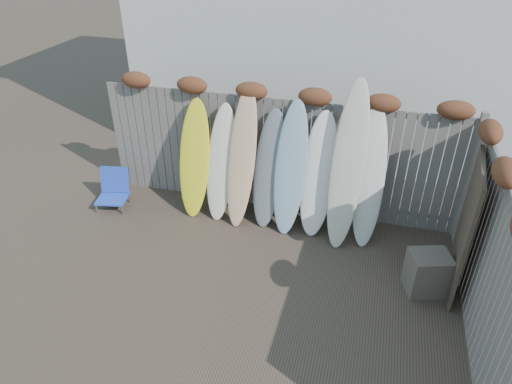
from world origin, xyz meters
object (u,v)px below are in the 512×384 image
(lattice_panel, at_px, (465,228))
(surfboard_0, at_px, (194,159))
(wooden_crate, at_px, (427,273))
(beach_chair, at_px, (114,189))

(lattice_panel, bearing_deg, surfboard_0, 175.27)
(lattice_panel, xyz_separation_m, surfboard_0, (-4.15, 0.81, 0.03))
(wooden_crate, relative_size, surfboard_0, 0.30)
(beach_chair, distance_m, lattice_panel, 5.67)
(surfboard_0, bearing_deg, lattice_panel, -12.67)
(wooden_crate, xyz_separation_m, surfboard_0, (-3.79, 1.07, 0.67))
(lattice_panel, bearing_deg, beach_chair, -178.98)
(lattice_panel, bearing_deg, wooden_crate, -137.79)
(wooden_crate, distance_m, lattice_panel, 0.78)
(lattice_panel, distance_m, surfboard_0, 4.23)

